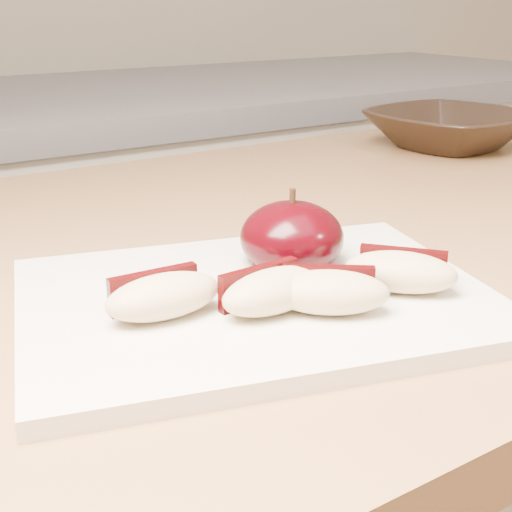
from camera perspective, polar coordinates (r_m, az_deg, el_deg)
back_cabinet at (r=1.37m, az=-17.31°, el=-7.71°), size 2.40×0.62×0.94m
cutting_board at (r=0.47m, az=0.00°, el=-3.58°), size 0.35×0.29×0.01m
apple_half at (r=0.51m, az=2.88°, el=1.47°), size 0.09×0.09×0.06m
apple_wedge_a at (r=0.43m, az=-7.49°, el=-3.14°), size 0.07×0.04×0.03m
apple_wedge_b at (r=0.43m, az=1.29°, el=-2.74°), size 0.07×0.04×0.03m
apple_wedge_c at (r=0.43m, az=5.87°, el=-2.82°), size 0.08×0.07×0.03m
apple_wedge_d at (r=0.47m, az=11.52°, el=-1.20°), size 0.07×0.08×0.03m
bowl at (r=0.99m, az=15.17°, el=9.76°), size 0.22×0.22×0.05m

